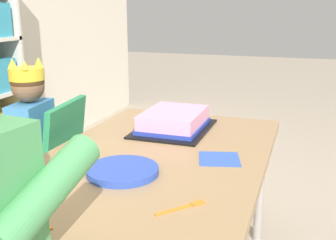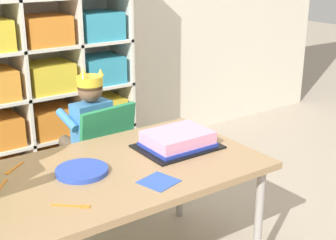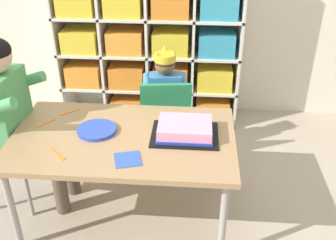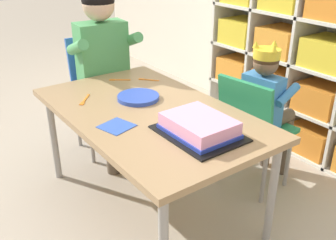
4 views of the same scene
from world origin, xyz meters
The scene contains 10 objects.
storage_cubby_shelf centered at (0.02, 1.21, 0.72)m, with size 1.44×0.34×1.47m.
activity_table centered at (0.00, 0.00, 0.52)m, with size 1.22×0.73×0.56m.
classroom_chair_blue centered at (0.19, 0.54, 0.40)m, with size 0.39×0.36×0.67m.
child_with_crown centered at (0.17, 0.65, 0.53)m, with size 0.31×0.32×0.84m.
birthday_cake_on_tray centered at (0.34, 0.03, 0.59)m, with size 0.36×0.28×0.08m.
paper_plate_stack centered at (-0.15, 0.04, 0.57)m, with size 0.22×0.22×0.02m, color blue.
paper_napkin_square centered at (0.06, -0.21, 0.56)m, with size 0.13×0.13×0.00m, color #3356B7.
fork_by_napkin centered at (-0.30, -0.20, 0.56)m, with size 0.12×0.10×0.00m.
fork_near_cake_tray centered at (-0.37, 0.23, 0.56)m, with size 0.11×0.09×0.00m.
fork_near_child_seat centered at (-0.47, 0.10, 0.56)m, with size 0.09×0.11×0.00m.
Camera 2 is at (-0.89, -1.63, 1.41)m, focal length 51.17 mm.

